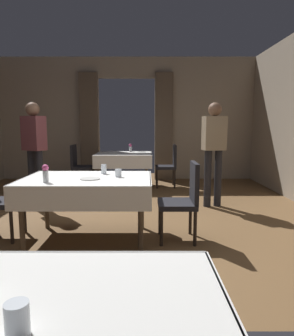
% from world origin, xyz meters
% --- Properties ---
extents(ground, '(10.08, 10.08, 0.00)m').
position_xyz_m(ground, '(0.00, 0.00, 0.00)').
color(ground, brown).
extents(wall_back, '(6.40, 0.27, 3.00)m').
position_xyz_m(wall_back, '(0.00, 4.18, 1.52)').
color(wall_back, gray).
rests_on(wall_back, ground).
extents(dining_table_mid, '(1.49, 1.04, 0.75)m').
position_xyz_m(dining_table_mid, '(-0.19, -0.04, 0.66)').
color(dining_table_mid, '#4C3D2D').
rests_on(dining_table_mid, ground).
extents(dining_table_far, '(1.21, 1.03, 0.75)m').
position_xyz_m(dining_table_far, '(0.01, 3.09, 0.65)').
color(dining_table_far, '#4C3D2D').
rests_on(dining_table_far, ground).
extents(chair_mid_right, '(0.44, 0.44, 0.93)m').
position_xyz_m(chair_mid_right, '(0.94, -0.06, 0.52)').
color(chair_mid_right, black).
rests_on(chair_mid_right, ground).
extents(chair_far_right, '(0.44, 0.44, 0.93)m').
position_xyz_m(chair_far_right, '(1.00, 3.12, 0.52)').
color(chair_far_right, black).
rests_on(chair_far_right, ground).
extents(chair_far_left, '(0.44, 0.44, 0.93)m').
position_xyz_m(chair_far_left, '(-0.98, 3.11, 0.52)').
color(chair_far_left, black).
rests_on(chair_far_left, ground).
extents(glass_near_b, '(0.07, 0.07, 0.10)m').
position_xyz_m(glass_near_b, '(0.13, -2.75, 0.80)').
color(glass_near_b, silver).
rests_on(glass_near_b, dining_table_near).
extents(flower_vase_mid, '(0.07, 0.07, 0.19)m').
position_xyz_m(flower_vase_mid, '(-0.57, -0.35, 0.85)').
color(flower_vase_mid, silver).
rests_on(flower_vase_mid, dining_table_mid).
extents(plate_mid_b, '(0.23, 0.23, 0.01)m').
position_xyz_m(plate_mid_b, '(-0.14, -0.15, 0.76)').
color(plate_mid_b, white).
rests_on(plate_mid_b, dining_table_mid).
extents(glass_mid_c, '(0.07, 0.07, 0.12)m').
position_xyz_m(glass_mid_c, '(-0.04, 0.23, 0.81)').
color(glass_mid_c, silver).
rests_on(glass_mid_c, dining_table_mid).
extents(glass_mid_d, '(0.08, 0.08, 0.09)m').
position_xyz_m(glass_mid_d, '(0.17, -0.00, 0.80)').
color(glass_mid_d, silver).
rests_on(glass_mid_d, dining_table_mid).
extents(flower_vase_far, '(0.07, 0.07, 0.18)m').
position_xyz_m(flower_vase_far, '(0.12, 3.45, 0.85)').
color(flower_vase_far, silver).
rests_on(flower_vase_far, dining_table_far).
extents(plate_far_b, '(0.19, 0.19, 0.01)m').
position_xyz_m(plate_far_b, '(0.38, 3.38, 0.76)').
color(plate_far_b, white).
rests_on(plate_far_b, dining_table_far).
extents(person_waiter_by_doorway, '(0.42, 0.36, 1.72)m').
position_xyz_m(person_waiter_by_doorway, '(-1.33, 1.42, 1.02)').
color(person_waiter_by_doorway, black).
rests_on(person_waiter_by_doorway, ground).
extents(person_diner_standing_aside, '(0.39, 0.27, 1.72)m').
position_xyz_m(person_diner_standing_aside, '(1.61, 1.47, 1.02)').
color(person_diner_standing_aside, black).
rests_on(person_diner_standing_aside, ground).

